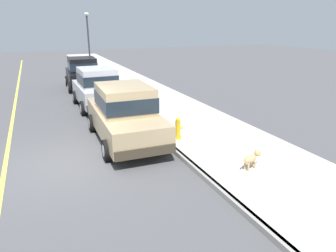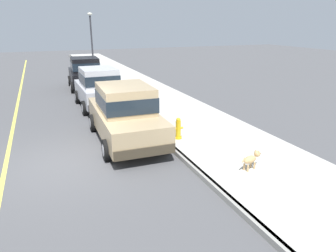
{
  "view_description": "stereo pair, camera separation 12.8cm",
  "coord_description": "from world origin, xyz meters",
  "px_view_note": "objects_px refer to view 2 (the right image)",
  "views": [
    {
      "loc": [
        -0.51,
        -8.63,
        3.83
      ],
      "look_at": [
        3.03,
        -0.33,
        0.85
      ],
      "focal_mm": 33.45,
      "sensor_mm": 36.0,
      "label": 1
    },
    {
      "loc": [
        -0.39,
        -8.68,
        3.83
      ],
      "look_at": [
        3.03,
        -0.33,
        0.85
      ],
      "focal_mm": 33.45,
      "sensor_mm": 36.0,
      "label": 2
    }
  ],
  "objects_px": {
    "car_silver_hatchback": "(99,87)",
    "street_lamp": "(91,36)",
    "dog_tan": "(252,159)",
    "fire_hydrant": "(178,129)",
    "car_black_hatchback": "(85,73)",
    "car_tan_sedan": "(125,113)"
  },
  "relations": [
    {
      "from": "car_black_hatchback",
      "to": "dog_tan",
      "type": "xyz_separation_m",
      "value": [
        2.37,
        -13.27,
        -0.55
      ]
    },
    {
      "from": "car_silver_hatchback",
      "to": "fire_hydrant",
      "type": "bearing_deg",
      "value": -74.34
    },
    {
      "from": "car_tan_sedan",
      "to": "dog_tan",
      "type": "xyz_separation_m",
      "value": [
        2.43,
        -3.63,
        -0.55
      ]
    },
    {
      "from": "car_silver_hatchback",
      "to": "street_lamp",
      "type": "bearing_deg",
      "value": 81.93
    },
    {
      "from": "car_silver_hatchback",
      "to": "car_black_hatchback",
      "type": "xyz_separation_m",
      "value": [
        0.07,
        4.85,
        0.0
      ]
    },
    {
      "from": "car_black_hatchback",
      "to": "fire_hydrant",
      "type": "distance_m",
      "value": 10.57
    },
    {
      "from": "dog_tan",
      "to": "fire_hydrant",
      "type": "xyz_separation_m",
      "value": [
        -0.86,
        2.82,
        0.05
      ]
    },
    {
      "from": "dog_tan",
      "to": "street_lamp",
      "type": "height_order",
      "value": "street_lamp"
    },
    {
      "from": "car_silver_hatchback",
      "to": "dog_tan",
      "type": "bearing_deg",
      "value": -73.9
    },
    {
      "from": "dog_tan",
      "to": "street_lamp",
      "type": "bearing_deg",
      "value": 92.93
    },
    {
      "from": "car_silver_hatchback",
      "to": "street_lamp",
      "type": "xyz_separation_m",
      "value": [
        1.47,
        10.37,
        1.93
      ]
    },
    {
      "from": "car_tan_sedan",
      "to": "car_black_hatchback",
      "type": "xyz_separation_m",
      "value": [
        0.07,
        9.64,
        -0.01
      ]
    },
    {
      "from": "dog_tan",
      "to": "fire_hydrant",
      "type": "height_order",
      "value": "fire_hydrant"
    },
    {
      "from": "fire_hydrant",
      "to": "street_lamp",
      "type": "distance_m",
      "value": 16.16
    },
    {
      "from": "car_silver_hatchback",
      "to": "dog_tan",
      "type": "height_order",
      "value": "car_silver_hatchback"
    },
    {
      "from": "car_tan_sedan",
      "to": "fire_hydrant",
      "type": "relative_size",
      "value": 6.4
    },
    {
      "from": "car_silver_hatchback",
      "to": "car_black_hatchback",
      "type": "bearing_deg",
      "value": 89.23
    },
    {
      "from": "car_black_hatchback",
      "to": "car_tan_sedan",
      "type": "bearing_deg",
      "value": -90.39
    },
    {
      "from": "car_black_hatchback",
      "to": "fire_hydrant",
      "type": "relative_size",
      "value": 5.33
    },
    {
      "from": "car_silver_hatchback",
      "to": "car_black_hatchback",
      "type": "height_order",
      "value": "same"
    },
    {
      "from": "dog_tan",
      "to": "car_black_hatchback",
      "type": "bearing_deg",
      "value": 100.11
    },
    {
      "from": "car_silver_hatchback",
      "to": "street_lamp",
      "type": "relative_size",
      "value": 0.87
    }
  ]
}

